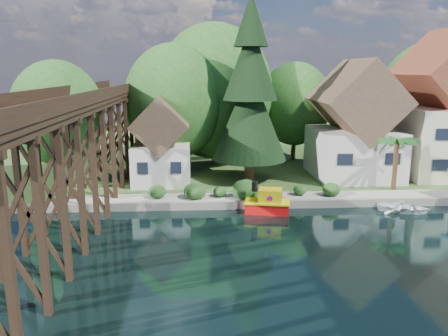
{
  "coord_description": "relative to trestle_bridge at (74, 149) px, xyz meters",
  "views": [
    {
      "loc": [
        -7.57,
        -24.12,
        10.55
      ],
      "look_at": [
        -5.87,
        6.0,
        3.71
      ],
      "focal_mm": 35.0,
      "sensor_mm": 36.0,
      "label": 1
    }
  ],
  "objects": [
    {
      "name": "ground",
      "position": [
        16.0,
        -5.17,
        -5.35
      ],
      "size": [
        140.0,
        140.0,
        0.0
      ],
      "primitive_type": "plane",
      "color": "black",
      "rests_on": "ground"
    },
    {
      "name": "bank",
      "position": [
        16.0,
        28.83,
        -5.1
      ],
      "size": [
        140.0,
        52.0,
        0.5
      ],
      "primitive_type": "cube",
      "color": "#2C4B1E",
      "rests_on": "ground"
    },
    {
      "name": "seawall",
      "position": [
        20.0,
        2.83,
        -5.04
      ],
      "size": [
        60.0,
        0.4,
        0.62
      ],
      "primitive_type": "cube",
      "color": "slate",
      "rests_on": "ground"
    },
    {
      "name": "promenade",
      "position": [
        22.0,
        4.13,
        -4.82
      ],
      "size": [
        50.0,
        2.6,
        0.06
      ],
      "primitive_type": "cube",
      "color": "gray",
      "rests_on": "bank"
    },
    {
      "name": "trestle_bridge",
      "position": [
        0.0,
        0.0,
        0.0
      ],
      "size": [
        4.12,
        44.18,
        9.3
      ],
      "color": "black",
      "rests_on": "ground"
    },
    {
      "name": "house_left",
      "position": [
        23.0,
        10.83,
        -0.21
      ],
      "size": [
        7.64,
        8.64,
        11.02
      ],
      "color": "beige",
      "rests_on": "bank"
    },
    {
      "name": "house_center",
      "position": [
        32.0,
        11.33,
        1.07
      ],
      "size": [
        8.65,
        9.18,
        13.89
      ],
      "color": "beige",
      "rests_on": "bank"
    },
    {
      "name": "shed",
      "position": [
        5.0,
        9.33,
        -1.52
      ],
      "size": [
        5.09,
        5.4,
        7.85
      ],
      "color": "beige",
      "rests_on": "bank"
    },
    {
      "name": "bg_trees",
      "position": [
        17.0,
        16.08,
        1.94
      ],
      "size": [
        49.9,
        13.3,
        10.57
      ],
      "color": "#382314",
      "rests_on": "bank"
    },
    {
      "name": "shrubs",
      "position": [
        11.4,
        4.09,
        -4.12
      ],
      "size": [
        15.76,
        2.47,
        1.7
      ],
      "color": "#1A4217",
      "rests_on": "bank"
    },
    {
      "name": "conifer",
      "position": [
        12.95,
        9.67,
        3.11
      ],
      "size": [
        6.71,
        6.71,
        16.52
      ],
      "color": "#382314",
      "rests_on": "bank"
    },
    {
      "name": "palm_tree",
      "position": [
        24.92,
        5.83,
        -0.76
      ],
      "size": [
        4.33,
        4.33,
        4.69
      ],
      "color": "#382314",
      "rests_on": "bank"
    },
    {
      "name": "tugboat",
      "position": [
        13.5,
        1.86,
        -4.62
      ],
      "size": [
        3.65,
        2.48,
        2.43
      ],
      "color": "red",
      "rests_on": "ground"
    },
    {
      "name": "boat_white_a",
      "position": [
        23.78,
        1.46,
        -4.95
      ],
      "size": [
        4.59,
        4.04,
        0.79
      ],
      "primitive_type": "imported",
      "rotation": [
        0.0,
        0.0,
        1.15
      ],
      "color": "white",
      "rests_on": "ground"
    }
  ]
}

